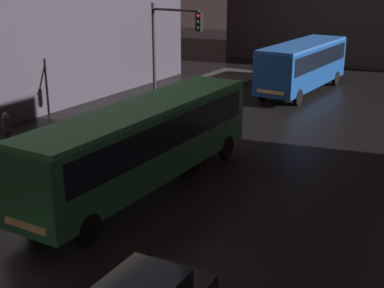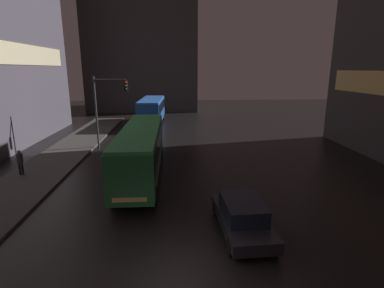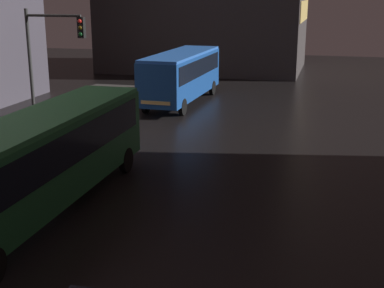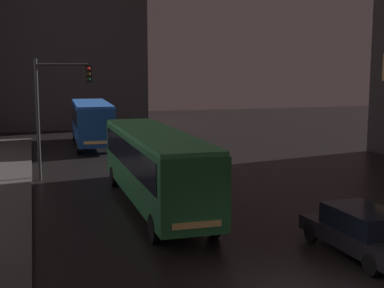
% 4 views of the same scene
% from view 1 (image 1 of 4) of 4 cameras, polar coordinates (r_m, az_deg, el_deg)
% --- Properties ---
extents(sidewalk_left, '(4.00, 48.00, 0.15)m').
position_cam_1_polar(sidewalk_left, '(24.90, -18.60, -1.25)').
color(sidewalk_left, '#3D3A38').
rests_on(sidewalk_left, ground).
extents(bus_near, '(2.44, 11.96, 3.24)m').
position_cam_1_polar(bus_near, '(19.95, -5.00, 0.71)').
color(bus_near, '#236B38').
rests_on(bus_near, ground).
extents(bus_far, '(2.91, 9.91, 3.31)m').
position_cam_1_polar(bus_far, '(36.55, 11.76, 8.54)').
color(bus_far, '#194793').
rests_on(bus_far, ground).
extents(pedestrian_mid, '(0.42, 0.42, 1.67)m').
position_cam_1_polar(pedestrian_mid, '(25.64, -19.18, 1.75)').
color(pedestrian_mid, black).
rests_on(pedestrian_mid, sidewalk_left).
extents(traffic_light_main, '(2.90, 0.35, 6.34)m').
position_cam_1_polar(traffic_light_main, '(27.26, -2.44, 10.37)').
color(traffic_light_main, '#2D2D2D').
rests_on(traffic_light_main, ground).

